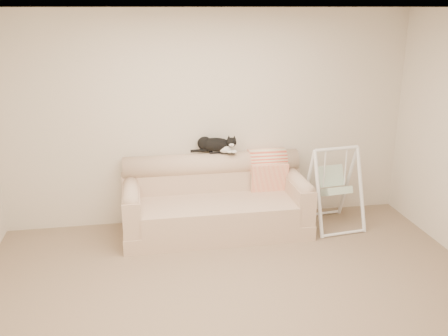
% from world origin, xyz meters
% --- Properties ---
extents(ground_plane, '(5.00, 5.00, 0.00)m').
position_xyz_m(ground_plane, '(0.00, 0.00, 0.00)').
color(ground_plane, brown).
rests_on(ground_plane, ground).
extents(room_shell, '(5.04, 4.04, 2.60)m').
position_xyz_m(room_shell, '(0.00, 0.00, 1.53)').
color(room_shell, beige).
rests_on(room_shell, ground).
extents(sofa, '(2.20, 0.93, 0.90)m').
position_xyz_m(sofa, '(0.01, 1.62, 0.35)').
color(sofa, tan).
rests_on(sofa, ground).
extents(remote_a, '(0.18, 0.05, 0.03)m').
position_xyz_m(remote_a, '(0.07, 1.87, 0.91)').
color(remote_a, black).
rests_on(remote_a, sofa).
extents(remote_b, '(0.18, 0.08, 0.02)m').
position_xyz_m(remote_b, '(0.21, 1.83, 0.91)').
color(remote_b, black).
rests_on(remote_b, sofa).
extents(tuxedo_cat, '(0.57, 0.33, 0.22)m').
position_xyz_m(tuxedo_cat, '(0.06, 1.87, 1.00)').
color(tuxedo_cat, black).
rests_on(tuxedo_cat, sofa).
extents(throw_blanket, '(0.46, 0.38, 0.58)m').
position_xyz_m(throw_blanket, '(0.71, 1.84, 0.72)').
color(throw_blanket, '#E84E37').
rests_on(throw_blanket, sofa).
extents(baby_swing, '(0.69, 0.73, 1.02)m').
position_xyz_m(baby_swing, '(1.46, 1.50, 0.50)').
color(baby_swing, white).
rests_on(baby_swing, ground).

